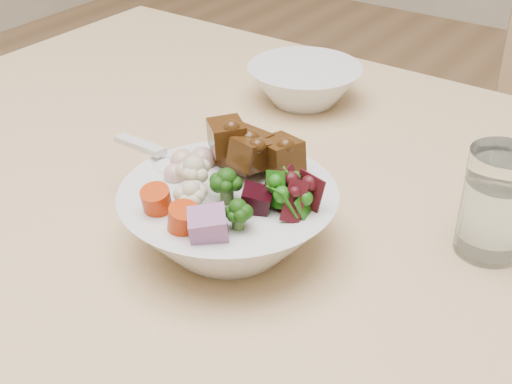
# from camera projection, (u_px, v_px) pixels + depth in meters

# --- Properties ---
(dining_table) EXTENTS (1.55, 0.89, 0.72)m
(dining_table) POSITION_uv_depth(u_px,v_px,m) (413.00, 324.00, 0.71)
(dining_table) COLOR #DEBA82
(dining_table) RESTS_ON ground
(food_bowl) EXTENTS (0.21, 0.21, 0.11)m
(food_bowl) POSITION_uv_depth(u_px,v_px,m) (231.00, 215.00, 0.68)
(food_bowl) COLOR silver
(food_bowl) RESTS_ON dining_table
(soup_spoon) EXTENTS (0.12, 0.05, 0.02)m
(soup_spoon) POSITION_uv_depth(u_px,v_px,m) (163.00, 162.00, 0.72)
(soup_spoon) COLOR silver
(soup_spoon) RESTS_ON food_bowl
(water_glass) EXTENTS (0.06, 0.06, 0.11)m
(water_glass) POSITION_uv_depth(u_px,v_px,m) (494.00, 207.00, 0.67)
(water_glass) COLOR white
(water_glass) RESTS_ON dining_table
(side_bowl) EXTENTS (0.15, 0.15, 0.05)m
(side_bowl) POSITION_uv_depth(u_px,v_px,m) (304.00, 84.00, 0.97)
(side_bowl) COLOR silver
(side_bowl) RESTS_ON dining_table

